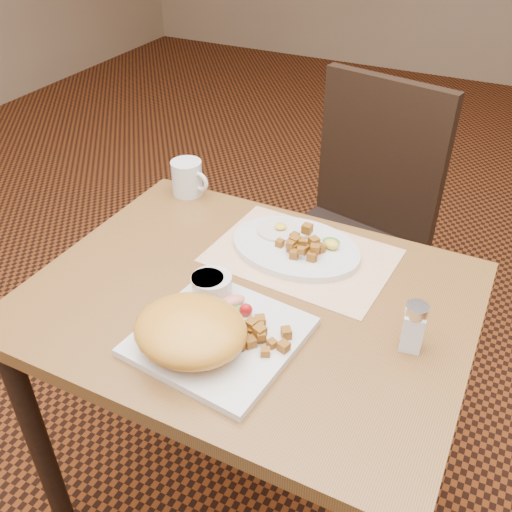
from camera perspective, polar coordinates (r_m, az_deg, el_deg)
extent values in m
plane|color=black|center=(1.76, -0.56, -23.08)|extent=(8.00, 8.00, 0.00)
cube|color=brown|center=(1.20, -0.76, -4.57)|extent=(0.90, 0.70, 0.03)
cylinder|color=black|center=(1.50, -20.75, -17.51)|extent=(0.05, 0.05, 0.71)
cylinder|color=black|center=(1.80, -7.66, -4.46)|extent=(0.05, 0.05, 0.71)
cylinder|color=black|center=(1.60, 17.77, -12.59)|extent=(0.05, 0.05, 0.71)
cube|color=black|center=(1.83, 8.31, -0.04)|extent=(0.50, 0.50, 0.05)
cylinder|color=black|center=(2.05, 14.72, -5.01)|extent=(0.04, 0.04, 0.42)
cylinder|color=black|center=(1.80, 9.49, -10.93)|extent=(0.04, 0.04, 0.42)
cylinder|color=black|center=(2.17, 6.30, -1.24)|extent=(0.04, 0.04, 0.42)
cylinder|color=black|center=(1.94, 0.34, -6.21)|extent=(0.04, 0.04, 0.42)
cube|color=black|center=(1.85, 12.37, 9.62)|extent=(0.42, 0.13, 0.50)
cube|color=white|center=(1.30, 4.60, 0.02)|extent=(0.42, 0.30, 0.00)
cube|color=silver|center=(1.08, -3.63, -8.04)|extent=(0.31, 0.31, 0.02)
ellipsoid|color=gold|center=(1.03, -6.56, -7.33)|extent=(0.21, 0.19, 0.08)
ellipsoid|color=gold|center=(1.03, -5.87, -9.44)|extent=(0.08, 0.08, 0.03)
ellipsoid|color=gold|center=(1.10, -8.32, -6.32)|extent=(0.08, 0.08, 0.03)
cylinder|color=silver|center=(1.15, -4.42, -2.98)|extent=(0.08, 0.08, 0.04)
cylinder|color=beige|center=(1.14, -4.91, -2.27)|extent=(0.07, 0.07, 0.01)
ellipsoid|color=#387223|center=(1.12, -1.52, -5.42)|extent=(0.05, 0.04, 0.01)
ellipsoid|color=red|center=(1.11, -1.01, -5.39)|extent=(0.03, 0.03, 0.03)
ellipsoid|color=#F28C72|center=(1.13, -2.54, -4.56)|extent=(0.06, 0.07, 0.02)
cylinder|color=white|center=(1.35, 2.22, 2.64)|extent=(0.10, 0.10, 0.01)
ellipsoid|color=yellow|center=(1.35, 2.47, 2.98)|extent=(0.03, 0.03, 0.01)
ellipsoid|color=#387223|center=(1.31, 7.52, 1.49)|extent=(0.04, 0.03, 0.01)
ellipsoid|color=yellow|center=(1.30, 7.57, 1.16)|extent=(0.04, 0.04, 0.02)
cube|color=white|center=(1.09, 15.38, -7.23)|extent=(0.04, 0.04, 0.08)
cylinder|color=silver|center=(1.05, 15.80, -5.23)|extent=(0.05, 0.05, 0.02)
cylinder|color=silver|center=(1.53, -6.91, 7.79)|extent=(0.08, 0.08, 0.09)
torus|color=silver|center=(1.51, -5.64, 7.42)|extent=(0.06, 0.02, 0.05)
cube|color=#9E6119|center=(1.06, 0.18, -7.86)|extent=(0.02, 0.02, 0.02)
cube|color=#9E6119|center=(1.07, -1.50, -7.56)|extent=(0.02, 0.02, 0.02)
cube|color=#9E6119|center=(1.05, -1.38, -8.84)|extent=(0.02, 0.02, 0.01)
cube|color=#9E6119|center=(1.03, 0.94, -9.57)|extent=(0.02, 0.02, 0.01)
cube|color=#9E6119|center=(1.05, -0.59, -8.60)|extent=(0.03, 0.03, 0.02)
cube|color=#9E6119|center=(1.05, 0.37, -7.52)|extent=(0.03, 0.03, 0.02)
cube|color=#9E6119|center=(1.06, 0.35, -7.08)|extent=(0.02, 0.02, 0.01)
cube|color=#9E6119|center=(1.04, 2.79, -9.03)|extent=(0.02, 0.02, 0.02)
cube|color=#9E6119|center=(1.06, 0.44, -8.07)|extent=(0.02, 0.02, 0.02)
cube|color=#9E6119|center=(1.06, 3.05, -7.70)|extent=(0.03, 0.03, 0.02)
cube|color=#9E6119|center=(1.09, 0.42, -6.48)|extent=(0.03, 0.03, 0.02)
cube|color=#9E6119|center=(1.05, -0.71, -8.47)|extent=(0.02, 0.02, 0.02)
cube|color=#9E6119|center=(1.04, 0.52, -7.95)|extent=(0.02, 0.02, 0.01)
cube|color=#9E6119|center=(1.07, -0.54, -7.52)|extent=(0.02, 0.02, 0.02)
cube|color=#9E6119|center=(1.06, -0.45, -6.79)|extent=(0.02, 0.02, 0.02)
cube|color=#9E6119|center=(1.06, 0.53, -8.18)|extent=(0.02, 0.02, 0.01)
cube|color=#9E6119|center=(1.05, 1.62, -8.74)|extent=(0.02, 0.02, 0.01)
cube|color=#9E6119|center=(1.29, 5.53, 1.11)|extent=(0.02, 0.02, 0.02)
cube|color=#9E6119|center=(1.26, 3.46, 1.13)|extent=(0.02, 0.02, 0.02)
cube|color=#9E6119|center=(1.25, 5.92, 0.74)|extent=(0.02, 0.02, 0.02)
cube|color=#9E6119|center=(1.28, 4.39, 0.84)|extent=(0.02, 0.02, 0.02)
cube|color=#9E6119|center=(1.29, 3.88, 1.99)|extent=(0.02, 0.02, 0.02)
cube|color=#9E6119|center=(1.25, 4.50, 0.57)|extent=(0.02, 0.02, 0.01)
cube|color=#9E6119|center=(1.26, 5.70, -0.10)|extent=(0.02, 0.02, 0.01)
cube|color=#9E6119|center=(1.32, 5.14, 2.74)|extent=(0.02, 0.02, 0.02)
cube|color=#9E6119|center=(1.28, 4.35, 0.90)|extent=(0.02, 0.02, 0.01)
cube|color=#9E6119|center=(1.25, 5.59, -0.06)|extent=(0.02, 0.02, 0.02)
cube|color=#9E6119|center=(1.28, 3.70, 0.82)|extent=(0.03, 0.03, 0.02)
cube|color=#9E6119|center=(1.29, 2.40, 1.30)|extent=(0.02, 0.02, 0.02)
cube|color=#9E6119|center=(1.29, 4.23, 1.01)|extent=(0.02, 0.02, 0.02)
cube|color=#9E6119|center=(1.28, 4.88, 0.71)|extent=(0.02, 0.02, 0.02)
cube|color=#9E6119|center=(1.28, 5.98, 0.75)|extent=(0.03, 0.03, 0.02)
cube|color=#9E6119|center=(1.26, 3.81, 0.18)|extent=(0.02, 0.02, 0.02)
cube|color=#9E6119|center=(1.28, 6.48, 0.78)|extent=(0.02, 0.02, 0.02)
cube|color=#9E6119|center=(1.28, 3.91, 1.59)|extent=(0.03, 0.03, 0.02)
cube|color=#9E6119|center=(1.28, 4.12, 0.86)|extent=(0.02, 0.02, 0.02)
cube|color=#9E6119|center=(1.29, 5.90, 0.92)|extent=(0.02, 0.02, 0.02)
cube|color=#9E6119|center=(1.27, 4.66, 1.38)|extent=(0.02, 0.02, 0.02)
cube|color=#9E6119|center=(1.27, 5.82, 1.44)|extent=(0.03, 0.03, 0.02)
cube|color=#9E6119|center=(1.30, 4.00, 1.44)|extent=(0.03, 0.03, 0.02)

